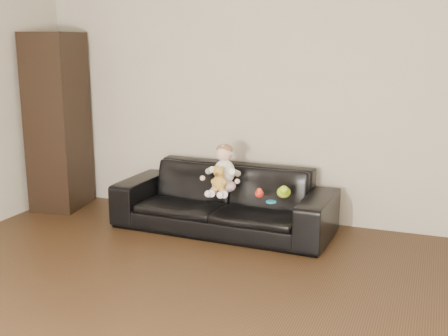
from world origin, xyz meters
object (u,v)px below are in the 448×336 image
at_px(sofa, 224,199).
at_px(teddy_bear, 219,179).
at_px(cabinet, 58,122).
at_px(toy_green, 284,192).
at_px(baby, 224,172).
at_px(toy_rattle, 259,194).
at_px(toy_blue_disc, 271,202).

xyz_separation_m(sofa, teddy_bear, (0.05, -0.24, 0.25)).
distance_m(cabinet, toy_green, 2.46).
relative_size(sofa, teddy_bear, 9.04).
xyz_separation_m(sofa, toy_green, (0.58, -0.08, 0.14)).
relative_size(baby, teddy_bear, 1.98).
distance_m(baby, toy_green, 0.56).
relative_size(toy_green, toy_rattle, 1.88).
height_order(toy_green, toy_blue_disc, toy_green).
relative_size(cabinet, toy_rattle, 23.58).
bearing_deg(sofa, baby, -66.72).
bearing_deg(teddy_bear, toy_blue_disc, -26.57).
distance_m(toy_green, toy_rattle, 0.21).
height_order(teddy_bear, toy_green, teddy_bear).
height_order(cabinet, toy_blue_disc, cabinet).
relative_size(cabinet, toy_green, 12.55).
height_order(sofa, toy_rattle, sofa).
distance_m(baby, toy_rattle, 0.38).
bearing_deg(toy_rattle, toy_blue_disc, -35.50).
height_order(sofa, baby, baby).
xyz_separation_m(baby, toy_blue_disc, (0.48, -0.15, -0.18)).
bearing_deg(toy_rattle, sofa, 157.84).
bearing_deg(toy_blue_disc, cabinet, 171.47).
relative_size(sofa, cabinet, 1.11).
bearing_deg(sofa, teddy_bear, -75.70).
xyz_separation_m(sofa, toy_rattle, (0.39, -0.16, 0.13)).
bearing_deg(teddy_bear, toy_green, -7.85).
distance_m(cabinet, toy_blue_disc, 2.43).
distance_m(baby, toy_blue_disc, 0.53).
relative_size(toy_green, toy_blue_disc, 1.65).
xyz_separation_m(sofa, toy_blue_disc, (0.52, -0.25, 0.10)).
xyz_separation_m(teddy_bear, toy_green, (0.53, 0.16, -0.11)).
bearing_deg(toy_green, baby, -176.85).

